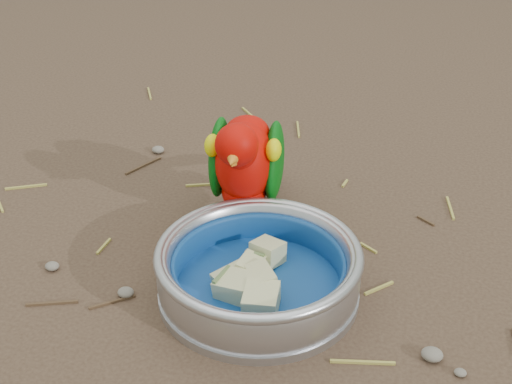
% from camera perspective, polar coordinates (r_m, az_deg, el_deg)
% --- Properties ---
extents(ground, '(60.00, 60.00, 0.00)m').
position_cam_1_polar(ground, '(0.85, 0.54, -5.88)').
color(ground, '#473426').
extents(food_bowl, '(0.22, 0.22, 0.02)m').
position_cam_1_polar(food_bowl, '(0.80, 0.20, -7.79)').
color(food_bowl, '#B2B2BA').
rests_on(food_bowl, ground).
extents(bowl_wall, '(0.22, 0.22, 0.04)m').
position_cam_1_polar(bowl_wall, '(0.78, 0.21, -6.06)').
color(bowl_wall, '#B2B2BA').
rests_on(bowl_wall, food_bowl).
extents(fruit_wedges, '(0.13, 0.13, 0.03)m').
position_cam_1_polar(fruit_wedges, '(0.78, 0.21, -6.47)').
color(fruit_wedges, '#C8C68C').
rests_on(fruit_wedges, food_bowl).
extents(lory_parrot, '(0.11, 0.20, 0.16)m').
position_cam_1_polar(lory_parrot, '(0.88, -0.91, 1.67)').
color(lory_parrot, '#BA0801').
rests_on(lory_parrot, ground).
extents(ground_debris, '(0.90, 0.80, 0.01)m').
position_cam_1_polar(ground_debris, '(0.91, 2.13, -2.74)').
color(ground_debris, '#A59A43').
rests_on(ground_debris, ground).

